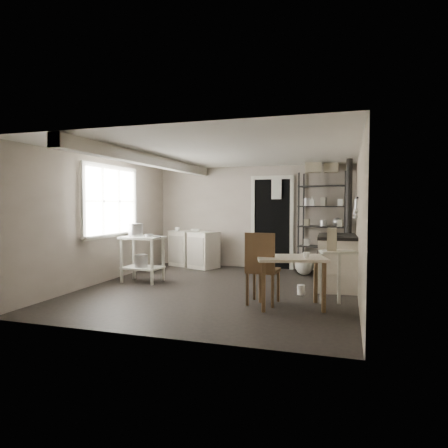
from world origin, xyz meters
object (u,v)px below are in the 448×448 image
(stockpot, at_px, (136,231))
(work_table, at_px, (291,280))
(prep_table, at_px, (143,260))
(base_cabinets, at_px, (194,247))
(shelf_rack, at_px, (323,228))
(flour_sack, at_px, (304,263))
(stove, at_px, (337,262))
(chair, at_px, (263,271))

(stockpot, bearing_deg, work_table, -18.53)
(prep_table, relative_size, base_cabinets, 0.68)
(shelf_rack, relative_size, work_table, 2.25)
(stockpot, distance_m, base_cabinets, 2.05)
(base_cabinets, relative_size, flour_sack, 2.74)
(stockpot, distance_m, stove, 3.69)
(shelf_rack, height_order, chair, shelf_rack)
(chair, distance_m, flour_sack, 2.56)
(shelf_rack, xyz_separation_m, stove, (0.32, -1.40, -0.51))
(chair, height_order, flour_sack, chair)
(base_cabinets, xyz_separation_m, stove, (3.22, -1.39, -0.02))
(stockpot, bearing_deg, shelf_rack, 30.73)
(stove, height_order, chair, chair)
(prep_table, xyz_separation_m, chair, (2.48, -0.93, 0.08))
(stockpot, bearing_deg, prep_table, 0.59)
(work_table, distance_m, chair, 0.43)
(stove, xyz_separation_m, flour_sack, (-0.67, 1.04, -0.20))
(prep_table, relative_size, flour_sack, 1.85)
(prep_table, height_order, shelf_rack, shelf_rack)
(prep_table, height_order, stockpot, stockpot)
(stockpot, xyz_separation_m, flour_sack, (2.94, 1.60, -0.70))
(shelf_rack, relative_size, stove, 1.82)
(shelf_rack, distance_m, work_table, 3.04)
(shelf_rack, height_order, stove, shelf_rack)
(flour_sack, bearing_deg, stockpot, -151.45)
(base_cabinets, xyz_separation_m, flour_sack, (2.55, -0.35, -0.22))
(base_cabinets, relative_size, chair, 1.19)
(shelf_rack, bearing_deg, prep_table, -136.76)
(chair, bearing_deg, stockpot, 163.16)
(prep_table, height_order, work_table, prep_table)
(stockpot, height_order, work_table, stockpot)
(prep_table, xyz_separation_m, base_cabinets, (0.25, 1.95, 0.06))
(shelf_rack, bearing_deg, work_table, -83.60)
(prep_table, height_order, stove, stove)
(chair, xyz_separation_m, flour_sack, (0.32, 2.53, -0.24))
(base_cabinets, relative_size, work_table, 1.33)
(shelf_rack, xyz_separation_m, work_table, (-0.26, -2.97, -0.57))
(stove, bearing_deg, base_cabinets, 154.00)
(chair, bearing_deg, base_cabinets, 130.45)
(base_cabinets, height_order, stove, stove)
(stockpot, height_order, stove, stockpot)
(prep_table, distance_m, stove, 3.52)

